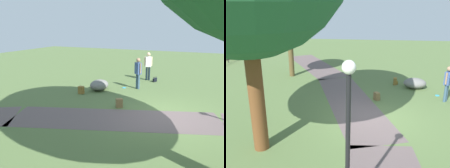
# 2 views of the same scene
# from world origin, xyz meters

# --- Properties ---
(ground_plane) EXTENTS (48.00, 48.00, 0.00)m
(ground_plane) POSITION_xyz_m (0.00, 0.00, 0.00)
(ground_plane) COLOR #546C3C
(footpath_segment_mid) EXTENTS (8.26, 4.57, 0.01)m
(footpath_segment_mid) POSITION_xyz_m (1.76, 1.06, 0.00)
(footpath_segment_mid) COLOR #615251
(footpath_segment_mid) RESTS_ON ground
(lawn_boulder) EXTENTS (0.98, 1.26, 0.58)m
(lawn_boulder) POSITION_xyz_m (4.21, -2.39, 0.29)
(lawn_boulder) COLOR slate
(lawn_boulder) RESTS_ON ground
(woman_with_handbag) EXTENTS (0.48, 0.36, 1.82)m
(woman_with_handbag) POSITION_xyz_m (2.41, -5.84, 1.07)
(woman_with_handbag) COLOR black
(woman_with_handbag) RESTS_ON ground
(passerby_on_path) EXTENTS (0.43, 0.41, 1.75)m
(passerby_on_path) POSITION_xyz_m (2.35, -3.52, 1.02)
(passerby_on_path) COLOR #3B576E
(passerby_on_path) RESTS_ON ground
(handbag_on_grass) EXTENTS (0.35, 0.35, 0.31)m
(handbag_on_grass) POSITION_xyz_m (1.86, -5.55, 0.14)
(handbag_on_grass) COLOR black
(handbag_on_grass) RESTS_ON ground
(backpack_by_boulder) EXTENTS (0.30, 0.28, 0.40)m
(backpack_by_boulder) POSITION_xyz_m (4.75, -1.37, 0.19)
(backpack_by_boulder) COLOR olive
(backpack_by_boulder) RESTS_ON ground
(spare_backpack_on_lawn) EXTENTS (0.35, 0.35, 0.40)m
(spare_backpack_on_lawn) POSITION_xyz_m (2.12, -0.22, 0.19)
(spare_backpack_on_lawn) COLOR brown
(spare_backpack_on_lawn) RESTS_ON ground
(frisbee_on_grass) EXTENTS (0.22, 0.22, 0.02)m
(frisbee_on_grass) POSITION_xyz_m (3.11, -3.36, 0.01)
(frisbee_on_grass) COLOR #32A1CA
(frisbee_on_grass) RESTS_ON ground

